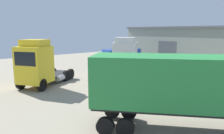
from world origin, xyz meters
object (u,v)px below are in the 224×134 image
Objects in this scene: tractor_unit_white at (124,59)px; delivery_van_blue at (121,57)px; tractor_unit_yellow at (38,65)px; container_trailer_green at (189,84)px.

tractor_unit_white is 6.62m from delivery_van_blue.
delivery_van_blue is 0.86× the size of tractor_unit_yellow.
tractor_unit_white is 1.04× the size of tractor_unit_yellow.
container_trailer_green is 20.11m from delivery_van_blue.
delivery_van_blue is at bearing 13.83° from tractor_unit_white.
container_trailer_green is 1.62× the size of delivery_van_blue.
container_trailer_green is at bearing -156.59° from tractor_unit_white.
container_trailer_green reaches higher than delivery_van_blue.
tractor_unit_white is 13.56m from container_trailer_green.
delivery_van_blue is 13.65m from tractor_unit_yellow.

